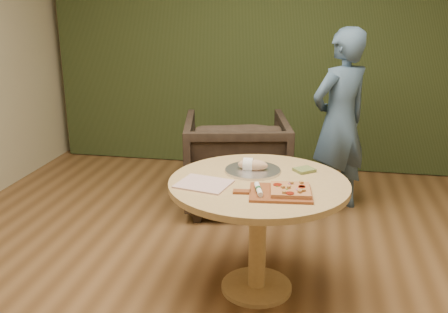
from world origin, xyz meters
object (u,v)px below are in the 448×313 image
flatbread_pizza (290,190)px  pizza_paddle (279,193)px  cutlery_roll (259,189)px  serving_tray (253,170)px  bread_roll (251,165)px  person_standing (340,122)px  armchair (236,157)px  pedestal_table (258,202)px

flatbread_pizza → pizza_paddle: bearing=-170.4°
cutlery_roll → serving_tray: size_ratio=0.55×
bread_roll → person_standing: size_ratio=0.12×
cutlery_roll → serving_tray: bearing=87.9°
pizza_paddle → cutlery_roll: size_ratio=2.33×
bread_roll → person_standing: bearing=65.1°
armchair → cutlery_roll: bearing=92.1°
pizza_paddle → serving_tray: (-0.20, 0.36, -0.00)m
pedestal_table → armchair: armchair is taller
pedestal_table → cutlery_roll: bearing=-83.6°
pedestal_table → bread_roll: (-0.07, 0.17, 0.18)m
pedestal_table → bread_roll: bread_roll is taller
person_standing → pizza_paddle: bearing=35.8°
pedestal_table → armchair: (-0.36, 1.35, -0.15)m
flatbread_pizza → bread_roll: bearing=127.8°
pedestal_table → armchair: bearing=104.9°
person_standing → armchair: bearing=-35.8°
pizza_paddle → cutlery_roll: 0.12m
bread_roll → armchair: 1.27m
cutlery_roll → bread_roll: (-0.09, 0.38, 0.01)m
pizza_paddle → person_standing: 1.67m
cutlery_roll → serving_tray: (-0.08, 0.38, -0.02)m
serving_tray → bread_roll: size_ratio=1.84×
flatbread_pizza → cutlery_roll: flatbread_pizza is taller
cutlery_roll → armchair: (-0.38, 1.57, -0.32)m
cutlery_roll → flatbread_pizza: bearing=-4.1°
cutlery_roll → serving_tray: cutlery_roll is taller
flatbread_pizza → bread_roll: bread_roll is taller
pedestal_table → bread_roll: bearing=112.3°
armchair → pizza_paddle: bearing=96.2°
bread_roll → armchair: (-0.29, 1.19, -0.34)m
serving_tray → person_standing: (0.58, 1.27, 0.04)m
cutlery_roll → person_standing: 1.72m
pizza_paddle → armchair: armchair is taller
flatbread_pizza → armchair: 1.67m
flatbread_pizza → cutlery_roll: size_ratio=1.22×
serving_tray → pizza_paddle: bearing=-61.4°
serving_tray → armchair: bearing=104.2°
bread_roll → serving_tray: bearing=0.0°
cutlery_roll → pizza_paddle: bearing=-3.7°
pedestal_table → flatbread_pizza: flatbread_pizza is taller
bread_roll → flatbread_pizza: bearing=-52.2°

